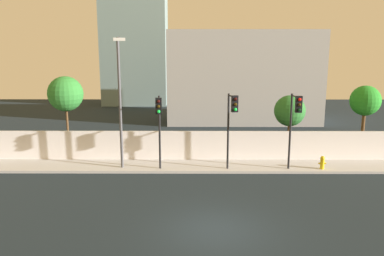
{
  "coord_description": "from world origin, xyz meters",
  "views": [
    {
      "loc": [
        -0.85,
        -14.13,
        7.01
      ],
      "look_at": [
        -0.96,
        6.5,
        2.77
      ],
      "focal_mm": 36.26,
      "sensor_mm": 36.0,
      "label": 1
    }
  ],
  "objects_px": {
    "traffic_light_center": "(159,117)",
    "roadside_tree_midright": "(365,101)",
    "traffic_light_left": "(295,116)",
    "roadside_tree_leftmost": "(65,94)",
    "traffic_light_right": "(232,116)",
    "roadside_tree_midleft": "(290,111)",
    "fire_hydrant": "(322,162)",
    "street_lamp_curbside": "(120,94)"
  },
  "relations": [
    {
      "from": "roadside_tree_midleft",
      "to": "roadside_tree_midright",
      "type": "height_order",
      "value": "roadside_tree_midright"
    },
    {
      "from": "traffic_light_right",
      "to": "street_lamp_curbside",
      "type": "bearing_deg",
      "value": 175.34
    },
    {
      "from": "traffic_light_left",
      "to": "traffic_light_center",
      "type": "bearing_deg",
      "value": 179.16
    },
    {
      "from": "roadside_tree_midleft",
      "to": "roadside_tree_midright",
      "type": "bearing_deg",
      "value": 0.0
    },
    {
      "from": "traffic_light_left",
      "to": "roadside_tree_midleft",
      "type": "relative_size",
      "value": 1.08
    },
    {
      "from": "street_lamp_curbside",
      "to": "roadside_tree_midleft",
      "type": "bearing_deg",
      "value": 17.66
    },
    {
      "from": "roadside_tree_midleft",
      "to": "roadside_tree_midright",
      "type": "relative_size",
      "value": 0.86
    },
    {
      "from": "traffic_light_right",
      "to": "roadside_tree_midright",
      "type": "relative_size",
      "value": 0.94
    },
    {
      "from": "roadside_tree_leftmost",
      "to": "traffic_light_right",
      "type": "bearing_deg",
      "value": -20.13
    },
    {
      "from": "roadside_tree_midright",
      "to": "traffic_light_right",
      "type": "bearing_deg",
      "value": -156.99
    },
    {
      "from": "street_lamp_curbside",
      "to": "traffic_light_left",
      "type": "bearing_deg",
      "value": -3.43
    },
    {
      "from": "traffic_light_center",
      "to": "roadside_tree_midleft",
      "type": "relative_size",
      "value": 1.05
    },
    {
      "from": "street_lamp_curbside",
      "to": "roadside_tree_midright",
      "type": "distance_m",
      "value": 15.64
    },
    {
      "from": "traffic_light_left",
      "to": "roadside_tree_leftmost",
      "type": "distance_m",
      "value": 14.45
    },
    {
      "from": "fire_hydrant",
      "to": "roadside_tree_midright",
      "type": "xyz_separation_m",
      "value": [
        3.65,
        3.34,
        3.1
      ]
    },
    {
      "from": "traffic_light_left",
      "to": "roadside_tree_midright",
      "type": "xyz_separation_m",
      "value": [
        5.53,
        3.9,
        0.3
      ]
    },
    {
      "from": "traffic_light_left",
      "to": "roadside_tree_leftmost",
      "type": "bearing_deg",
      "value": 164.34
    },
    {
      "from": "traffic_light_center",
      "to": "fire_hydrant",
      "type": "xyz_separation_m",
      "value": [
        9.39,
        0.44,
        -2.7
      ]
    },
    {
      "from": "fire_hydrant",
      "to": "roadside_tree_leftmost",
      "type": "height_order",
      "value": "roadside_tree_leftmost"
    },
    {
      "from": "roadside_tree_midright",
      "to": "street_lamp_curbside",
      "type": "bearing_deg",
      "value": -167.75
    },
    {
      "from": "traffic_light_center",
      "to": "traffic_light_right",
      "type": "height_order",
      "value": "traffic_light_right"
    },
    {
      "from": "traffic_light_right",
      "to": "roadside_tree_midright",
      "type": "xyz_separation_m",
      "value": [
        9.0,
        3.82,
        0.31
      ]
    },
    {
      "from": "roadside_tree_leftmost",
      "to": "roadside_tree_midleft",
      "type": "relative_size",
      "value": 1.3
    },
    {
      "from": "traffic_light_right",
      "to": "traffic_light_center",
      "type": "bearing_deg",
      "value": 179.48
    },
    {
      "from": "fire_hydrant",
      "to": "roadside_tree_leftmost",
      "type": "distance_m",
      "value": 16.51
    },
    {
      "from": "traffic_light_center",
      "to": "roadside_tree_midright",
      "type": "distance_m",
      "value": 13.58
    },
    {
      "from": "traffic_light_center",
      "to": "street_lamp_curbside",
      "type": "height_order",
      "value": "street_lamp_curbside"
    },
    {
      "from": "fire_hydrant",
      "to": "roadside_tree_leftmost",
      "type": "bearing_deg",
      "value": 168.04
    },
    {
      "from": "roadside_tree_leftmost",
      "to": "roadside_tree_midright",
      "type": "height_order",
      "value": "roadside_tree_leftmost"
    },
    {
      "from": "traffic_light_left",
      "to": "roadside_tree_leftmost",
      "type": "xyz_separation_m",
      "value": [
        -13.9,
        3.9,
        0.76
      ]
    },
    {
      "from": "roadside_tree_leftmost",
      "to": "roadside_tree_midright",
      "type": "bearing_deg",
      "value": 0.0
    },
    {
      "from": "traffic_light_left",
      "to": "roadside_tree_leftmost",
      "type": "relative_size",
      "value": 0.83
    },
    {
      "from": "traffic_light_left",
      "to": "fire_hydrant",
      "type": "bearing_deg",
      "value": 16.41
    },
    {
      "from": "traffic_light_left",
      "to": "traffic_light_right",
      "type": "xyz_separation_m",
      "value": [
        -3.47,
        0.07,
        -0.0
      ]
    },
    {
      "from": "fire_hydrant",
      "to": "roadside_tree_leftmost",
      "type": "xyz_separation_m",
      "value": [
        -15.78,
        3.34,
        3.56
      ]
    },
    {
      "from": "traffic_light_right",
      "to": "fire_hydrant",
      "type": "distance_m",
      "value": 6.06
    },
    {
      "from": "traffic_light_right",
      "to": "roadside_tree_leftmost",
      "type": "xyz_separation_m",
      "value": [
        -10.42,
        3.82,
        0.76
      ]
    },
    {
      "from": "traffic_light_right",
      "to": "roadside_tree_midright",
      "type": "distance_m",
      "value": 9.78
    },
    {
      "from": "traffic_light_left",
      "to": "roadside_tree_midleft",
      "type": "xyz_separation_m",
      "value": [
        0.67,
        3.9,
        -0.34
      ]
    },
    {
      "from": "street_lamp_curbside",
      "to": "roadside_tree_leftmost",
      "type": "height_order",
      "value": "street_lamp_curbside"
    },
    {
      "from": "traffic_light_left",
      "to": "street_lamp_curbside",
      "type": "bearing_deg",
      "value": 176.57
    },
    {
      "from": "roadside_tree_leftmost",
      "to": "roadside_tree_midright",
      "type": "relative_size",
      "value": 1.13
    }
  ]
}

